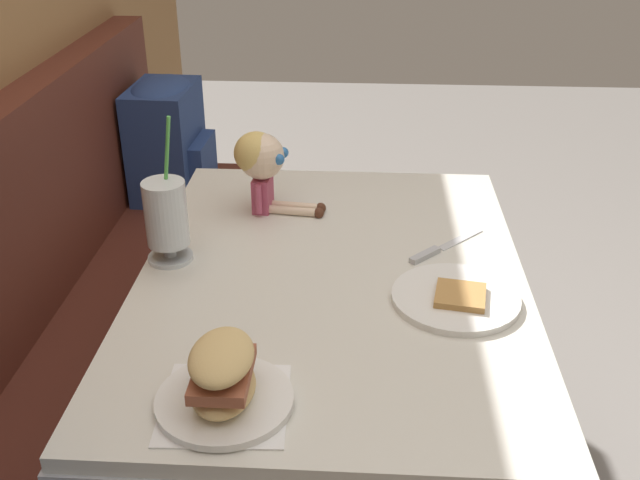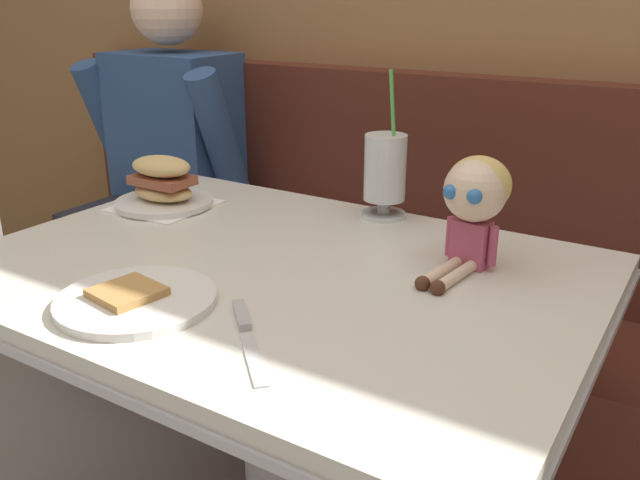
% 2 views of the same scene
% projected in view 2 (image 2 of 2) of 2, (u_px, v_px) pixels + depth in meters
% --- Properties ---
extents(booth_bench, '(2.60, 0.48, 1.00)m').
position_uv_depth(booth_bench, '(411.00, 329.00, 1.84)').
color(booth_bench, '#512319').
rests_on(booth_bench, ground).
extents(diner_table, '(1.11, 0.81, 0.74)m').
position_uv_depth(diner_table, '(277.00, 361.00, 1.26)').
color(diner_table, silver).
rests_on(diner_table, ground).
extents(toast_plate, '(0.25, 0.25, 0.03)m').
position_uv_depth(toast_plate, '(135.00, 299.00, 1.04)').
color(toast_plate, white).
rests_on(toast_plate, diner_table).
extents(milkshake_glass, '(0.10, 0.10, 0.32)m').
position_uv_depth(milkshake_glass, '(385.00, 172.00, 1.41)').
color(milkshake_glass, silver).
rests_on(milkshake_glass, diner_table).
extents(sandwich_plate, '(0.22, 0.22, 0.12)m').
position_uv_depth(sandwich_plate, '(163.00, 187.00, 1.50)').
color(sandwich_plate, white).
rests_on(sandwich_plate, diner_table).
extents(butter_knife, '(0.18, 0.18, 0.01)m').
position_uv_depth(butter_knife, '(245.00, 326.00, 0.96)').
color(butter_knife, silver).
rests_on(butter_knife, diner_table).
extents(seated_doll, '(0.12, 0.22, 0.20)m').
position_uv_depth(seated_doll, '(475.00, 196.00, 1.14)').
color(seated_doll, '#B74C6B').
rests_on(seated_doll, diner_table).
extents(diner_patron, '(0.55, 0.48, 0.81)m').
position_uv_depth(diner_patron, '(168.00, 149.00, 2.06)').
color(diner_patron, '#2D4C7F').
rests_on(diner_patron, booth_bench).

